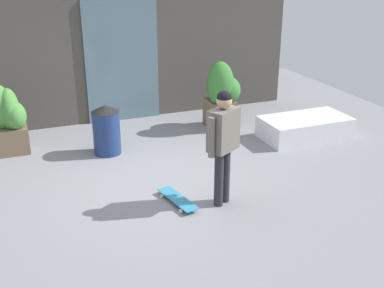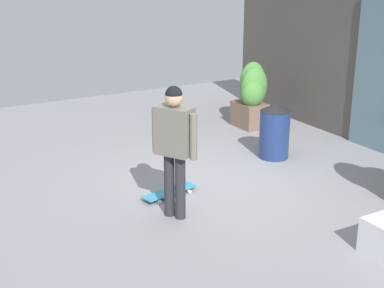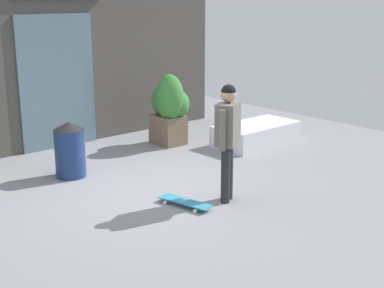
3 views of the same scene
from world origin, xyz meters
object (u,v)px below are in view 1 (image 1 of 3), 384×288
planter_box_left (221,93)px  trash_bin (106,129)px  skateboarder (223,137)px  planter_box_right (8,118)px  skateboard (178,199)px

planter_box_left → trash_bin: 2.50m
skateboarder → planter_box_right: size_ratio=1.35×
skateboard → planter_box_left: bearing=-47.4°
skateboarder → planter_box_right: bearing=11.5°
skateboarder → trash_bin: skateboarder is taller
planter_box_right → trash_bin: (1.60, -0.70, -0.19)m
skateboard → planter_box_left: planter_box_left is taller
skateboarder → planter_box_right: 4.17m
skateboarder → planter_box_left: bearing=-54.0°
skateboard → skateboarder: bearing=-123.2°
skateboard → planter_box_left: (1.90, 2.67, 0.68)m
skateboarder → skateboard: bearing=39.1°
skateboard → planter_box_left: 3.35m
planter_box_left → skateboard: bearing=-125.5°
planter_box_right → planter_box_left: bearing=-3.2°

